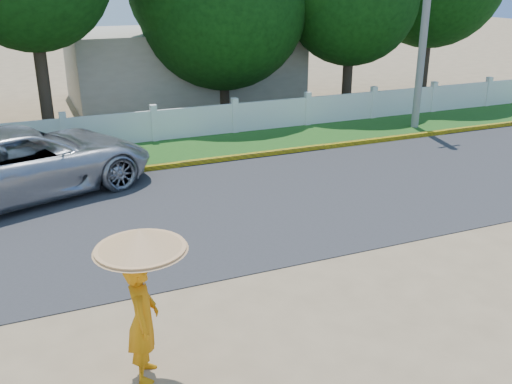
{
  "coord_description": "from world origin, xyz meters",
  "views": [
    {
      "loc": [
        -4.21,
        -8.07,
        5.43
      ],
      "look_at": [
        0.0,
        2.0,
        1.3
      ],
      "focal_mm": 40.0,
      "sensor_mm": 36.0,
      "label": 1
    }
  ],
  "objects": [
    {
      "name": "building_near",
      "position": [
        3.0,
        18.0,
        1.6
      ],
      "size": [
        10.0,
        6.0,
        3.2
      ],
      "primitive_type": "cube",
      "color": "#B7AD99",
      "rests_on": "ground"
    },
    {
      "name": "road",
      "position": [
        0.0,
        4.5,
        0.01
      ],
      "size": [
        60.0,
        7.0,
        0.02
      ],
      "primitive_type": "cube",
      "color": "#38383A",
      "rests_on": "ground"
    },
    {
      "name": "curb",
      "position": [
        0.0,
        8.05,
        0.08
      ],
      "size": [
        40.0,
        0.18,
        0.16
      ],
      "primitive_type": "cube",
      "color": "yellow",
      "rests_on": "ground"
    },
    {
      "name": "ground",
      "position": [
        0.0,
        0.0,
        0.0
      ],
      "size": [
        120.0,
        120.0,
        0.0
      ],
      "primitive_type": "plane",
      "color": "#9E8460",
      "rests_on": "ground"
    },
    {
      "name": "monk_with_parasol",
      "position": [
        -3.02,
        -1.17,
        1.51
      ],
      "size": [
        1.28,
        1.28,
        2.32
      ],
      "color": "orange",
      "rests_on": "ground"
    },
    {
      "name": "grass_verge",
      "position": [
        0.0,
        9.75,
        0.01
      ],
      "size": [
        60.0,
        3.5,
        0.03
      ],
      "primitive_type": "cube",
      "color": "#2D601E",
      "rests_on": "ground"
    },
    {
      "name": "utility_pole",
      "position": [
        9.65,
        9.29,
        4.1
      ],
      "size": [
        0.28,
        0.28,
        8.2
      ],
      "primitive_type": "cylinder",
      "color": "gray",
      "rests_on": "ground"
    },
    {
      "name": "fence",
      "position": [
        0.0,
        11.2,
        0.55
      ],
      "size": [
        40.0,
        0.1,
        1.1
      ],
      "primitive_type": "cube",
      "color": "silver",
      "rests_on": "ground"
    },
    {
      "name": "vehicle",
      "position": [
        -4.27,
        7.33,
        0.91
      ],
      "size": [
        7.21,
        5.05,
        1.83
      ],
      "primitive_type": "imported",
      "rotation": [
        0.0,
        0.0,
        1.91
      ],
      "color": "#AFB2B8",
      "rests_on": "ground"
    }
  ]
}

